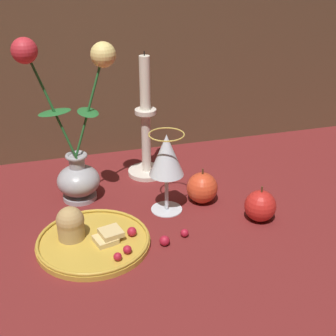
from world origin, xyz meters
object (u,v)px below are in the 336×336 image
at_px(vase, 76,149).
at_px(candlestick, 146,133).
at_px(apple_near_glass, 202,188).
at_px(plate_with_pastries, 89,237).
at_px(wine_glass, 166,157).
at_px(apple_beside_vase, 260,206).

xyz_separation_m(vase, candlestick, (0.17, 0.08, -0.01)).
relative_size(candlestick, apple_near_glass, 3.75).
distance_m(plate_with_pastries, wine_glass, 0.22).
bearing_deg(plate_with_pastries, vase, 88.64).
height_order(vase, plate_with_pastries, vase).
relative_size(plate_with_pastries, candlestick, 0.72).
relative_size(vase, apple_near_glass, 4.50).
bearing_deg(apple_near_glass, vase, 161.21).
distance_m(vase, apple_beside_vase, 0.40).
xyz_separation_m(apple_beside_vase, apple_near_glass, (-0.09, 0.10, 0.00)).
bearing_deg(wine_glass, candlestick, 89.85).
relative_size(vase, candlestick, 1.20).
relative_size(wine_glass, apple_beside_vase, 2.27).
bearing_deg(plate_with_pastries, apple_beside_vase, -1.79).
relative_size(vase, apple_beside_vase, 4.68).
relative_size(plate_with_pastries, apple_near_glass, 2.68).
relative_size(wine_glass, candlestick, 0.58).
distance_m(wine_glass, apple_near_glass, 0.12).
bearing_deg(apple_near_glass, wine_glass, -173.55).
height_order(apple_beside_vase, apple_near_glass, apple_near_glass).
height_order(vase, wine_glass, vase).
bearing_deg(vase, candlestick, 24.56).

